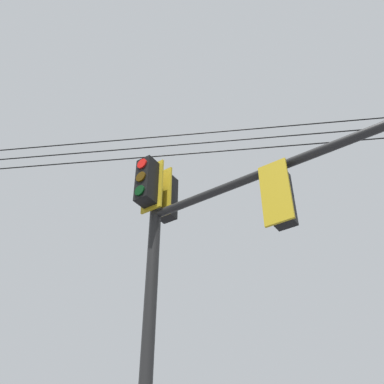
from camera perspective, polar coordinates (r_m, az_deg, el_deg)
signal_mast_assembly at (r=7.01m, az=-0.90°, el=-7.31°), size 2.14×4.26×6.68m
overhead_wire_span at (r=8.66m, az=4.67°, el=6.59°), size 2.25×29.68×0.88m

